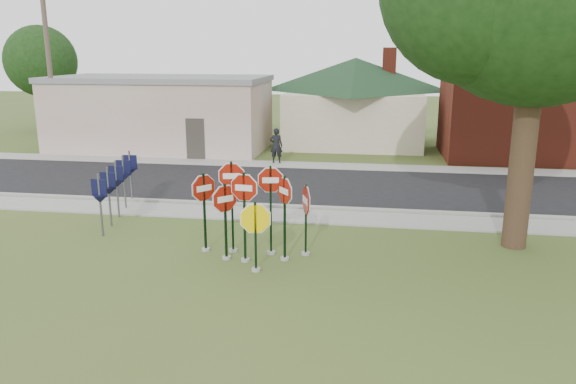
% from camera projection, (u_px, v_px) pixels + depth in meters
% --- Properties ---
extents(ground, '(120.00, 120.00, 0.00)m').
position_uv_depth(ground, '(240.00, 277.00, 14.44)').
color(ground, '#395520').
rests_on(ground, ground).
extents(sidewalk_near, '(60.00, 1.60, 0.06)m').
position_uv_depth(sidewalk_near, '(277.00, 215.00, 19.70)').
color(sidewalk_near, gray).
rests_on(sidewalk_near, ground).
extents(road, '(60.00, 7.00, 0.04)m').
position_uv_depth(road, '(295.00, 186.00, 24.01)').
color(road, black).
rests_on(road, ground).
extents(sidewalk_far, '(60.00, 1.60, 0.06)m').
position_uv_depth(sidewalk_far, '(307.00, 165.00, 28.12)').
color(sidewalk_far, gray).
rests_on(sidewalk_far, ground).
extents(curb, '(60.00, 0.20, 0.14)m').
position_uv_depth(curb, '(281.00, 206.00, 20.65)').
color(curb, gray).
rests_on(curb, ground).
extents(stop_sign_center, '(1.04, 0.24, 2.61)m').
position_uv_depth(stop_sign_center, '(244.00, 205.00, 15.09)').
color(stop_sign_center, gray).
rests_on(stop_sign_center, ground).
extents(stop_sign_yellow, '(1.11, 0.24, 2.00)m').
position_uv_depth(stop_sign_yellow, '(255.00, 229.00, 14.52)').
color(stop_sign_yellow, gray).
rests_on(stop_sign_yellow, ground).
extents(stop_sign_left, '(0.75, 0.76, 2.27)m').
position_uv_depth(stop_sign_left, '(225.00, 212.00, 15.31)').
color(stop_sign_left, gray).
rests_on(stop_sign_left, ground).
extents(stop_sign_right, '(0.64, 0.80, 2.49)m').
position_uv_depth(stop_sign_right, '(285.00, 207.00, 15.21)').
color(stop_sign_right, gray).
rests_on(stop_sign_right, ground).
extents(stop_sign_back_right, '(0.98, 0.24, 2.66)m').
position_uv_depth(stop_sign_back_right, '(271.00, 198.00, 15.65)').
color(stop_sign_back_right, gray).
rests_on(stop_sign_back_right, ground).
extents(stop_sign_back_left, '(1.02, 0.24, 2.76)m').
position_uv_depth(stop_sign_back_left, '(232.00, 194.00, 15.81)').
color(stop_sign_back_left, gray).
rests_on(stop_sign_back_left, ground).
extents(stop_sign_far_right, '(0.41, 1.09, 2.19)m').
position_uv_depth(stop_sign_far_right, '(306.00, 210.00, 15.65)').
color(stop_sign_far_right, gray).
rests_on(stop_sign_far_right, ground).
extents(stop_sign_far_left, '(0.69, 0.85, 2.41)m').
position_uv_depth(stop_sign_far_left, '(204.00, 201.00, 15.94)').
color(stop_sign_far_left, gray).
rests_on(stop_sign_far_left, ground).
extents(route_sign_row, '(1.43, 4.63, 2.00)m').
position_uv_depth(route_sign_row, '(117.00, 183.00, 19.25)').
color(route_sign_row, '#59595E').
rests_on(route_sign_row, ground).
extents(building_stucco, '(12.20, 6.20, 4.20)m').
position_uv_depth(building_stucco, '(161.00, 112.00, 32.49)').
color(building_stucco, beige).
rests_on(building_stucco, ground).
extents(building_house, '(11.60, 11.60, 6.20)m').
position_uv_depth(building_house, '(355.00, 84.00, 34.31)').
color(building_house, beige).
rests_on(building_house, ground).
extents(building_brick, '(10.20, 6.20, 4.75)m').
position_uv_depth(building_brick, '(541.00, 113.00, 29.77)').
color(building_brick, maroon).
rests_on(building_brick, ground).
extents(utility_pole_near, '(2.20, 0.26, 9.50)m').
position_uv_depth(utility_pole_near, '(49.00, 63.00, 29.86)').
color(utility_pole_near, '#483B30').
rests_on(utility_pole_near, ground).
extents(bg_tree_left, '(4.90, 4.90, 7.35)m').
position_uv_depth(bg_tree_left, '(41.00, 61.00, 39.21)').
color(bg_tree_left, '#312016').
rests_on(bg_tree_left, ground).
extents(pedestrian, '(0.67, 0.46, 1.79)m').
position_uv_depth(pedestrian, '(276.00, 146.00, 28.42)').
color(pedestrian, black).
rests_on(pedestrian, sidewalk_far).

